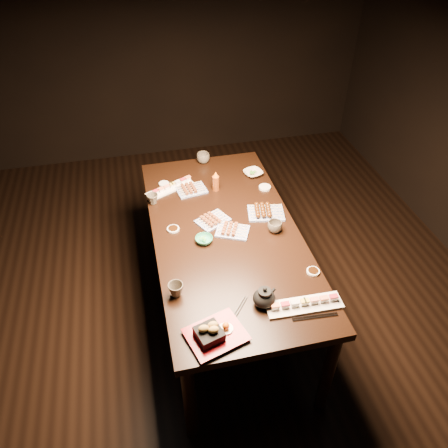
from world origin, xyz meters
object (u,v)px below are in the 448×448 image
Objects in this scene: edamame_bowl_cream at (253,173)px; tempura_tray at (216,330)px; teacup_far_left at (153,199)px; teacup_far_right at (203,158)px; yakitori_plate_right at (233,229)px; sushi_platter_near at (304,303)px; teacup_near_left at (176,290)px; teapot at (264,296)px; dining_table at (226,273)px; yakitori_plate_left at (191,188)px; sushi_platter_far at (169,187)px; teacup_mid_right at (275,227)px; edamame_bowl_green at (204,240)px; condiment_bottle at (216,181)px; yakitori_plate_center at (213,218)px.

edamame_bowl_cream is 0.48× the size of tempura_tray.
teacup_far_right reaches higher than teacup_far_left.
yakitori_plate_right is 0.79m from tempura_tray.
sushi_platter_near is 4.10× the size of teacup_far_right.
teacup_far_right reaches higher than edamame_bowl_cream.
yakitori_plate_right is 2.39× the size of teacup_near_left.
sushi_platter_near is at bearing -7.13° from tempura_tray.
teapot is (0.44, -0.17, 0.02)m from teacup_near_left.
sushi_platter_near reaches higher than dining_table.
teacup_near_left is (-0.24, -0.93, 0.01)m from yakitori_plate_left.
teacup_mid_right is at bearing 108.07° from sushi_platter_far.
edamame_bowl_green is at bearing -140.85° from yakitori_plate_right.
dining_table is at bearing -83.67° from yakitori_plate_left.
yakitori_plate_left is 1.11m from teapot.
teacup_mid_right reaches higher than dining_table.
teacup_near_left is (-0.38, -0.45, 0.41)m from dining_table.
teapot is (0.47, -1.01, 0.02)m from teacup_far_left.
teacup_far_left is at bearing -166.46° from edamame_bowl_cream.
yakitori_plate_left is 0.18m from condiment_bottle.
edamame_bowl_green is 0.70m from tempura_tray.
teacup_far_right is (0.08, 0.72, 0.01)m from yakitori_plate_center.
yakitori_plate_left is at bearing 69.03° from tempura_tray.
teacup_mid_right is at bearing 36.06° from tempura_tray.
tempura_tray reaches higher than yakitori_plate_left.
yakitori_plate_right is 2.20× the size of teacup_mid_right.
yakitori_plate_right is 1.86× the size of edamame_bowl_green.
teacup_far_left reaches higher than edamame_bowl_cream.
teacup_near_left reaches higher than teacup_far_left.
edamame_bowl_cream is at bearing 52.64° from edamame_bowl_green.
teapot reaches higher than yakitori_plate_center.
teapot is at bearing -107.68° from yakitori_plate_center.
tempura_tray is at bearing -64.26° from teacup_near_left.
condiment_bottle is at bearing 139.97° from sushi_platter_far.
yakitori_plate_right is 0.67m from edamame_bowl_cream.
teacup_far_left reaches higher than yakitori_plate_left.
sushi_platter_near is 0.68m from teacup_near_left.
sushi_platter_near is 2.03× the size of yakitori_plate_right.
tempura_tray is 2.80× the size of teacup_far_right.
teacup_far_left is at bearing 88.05° from teapot.
tempura_tray is 3.31× the size of teacup_near_left.
teacup_near_left is 0.56× the size of condiment_bottle.
tempura_tray is at bearing -103.54° from yakitori_plate_left.
edamame_bowl_green is 1.41× the size of teacup_far_left.
sushi_platter_far is 3.85× the size of teacup_mid_right.
yakitori_plate_left is at bearing -168.45° from edamame_bowl_cream.
tempura_tray is (-0.23, -0.76, 0.43)m from dining_table.
yakitori_plate_center is at bearing 151.74° from yakitori_plate_right.
yakitori_plate_left is at bearing -113.45° from teacup_far_right.
tempura_tray reaches higher than teacup_far_right.
dining_table is at bearing 112.94° from sushi_platter_near.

